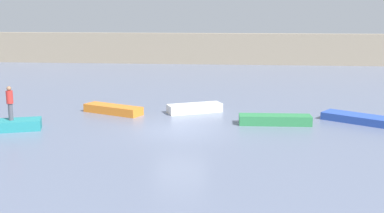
% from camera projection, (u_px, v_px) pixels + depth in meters
% --- Properties ---
extents(ground_plane, '(120.00, 120.00, 0.00)m').
position_uv_depth(ground_plane, '(180.00, 130.00, 23.57)').
color(ground_plane, slate).
extents(embankment_wall, '(80.00, 1.20, 3.27)m').
position_uv_depth(embankment_wall, '(212.00, 49.00, 51.75)').
color(embankment_wall, gray).
rests_on(embankment_wall, ground_plane).
extents(rowboat_teal, '(2.99, 2.03, 0.49)m').
position_uv_depth(rowboat_teal, '(12.00, 125.00, 23.51)').
color(rowboat_teal, teal).
rests_on(rowboat_teal, ground_plane).
extents(rowboat_orange, '(3.62, 2.34, 0.46)m').
position_uv_depth(rowboat_orange, '(113.00, 109.00, 27.28)').
color(rowboat_orange, orange).
rests_on(rowboat_orange, ground_plane).
extents(rowboat_white, '(3.21, 2.18, 0.49)m').
position_uv_depth(rowboat_white, '(195.00, 108.00, 27.52)').
color(rowboat_white, white).
rests_on(rowboat_white, ground_plane).
extents(rowboat_green, '(3.67, 1.07, 0.49)m').
position_uv_depth(rowboat_green, '(275.00, 120.00, 24.65)').
color(rowboat_green, '#2D7F47').
rests_on(rowboat_green, ground_plane).
extents(rowboat_blue, '(3.55, 2.93, 0.39)m').
position_uv_depth(rowboat_blue, '(356.00, 118.00, 25.20)').
color(rowboat_blue, '#2B4CAD').
rests_on(rowboat_blue, ground_plane).
extents(person_red_shirt, '(0.32, 0.32, 1.67)m').
position_uv_depth(person_red_shirt, '(10.00, 101.00, 23.27)').
color(person_red_shirt, '#4C4C56').
rests_on(person_red_shirt, rowboat_teal).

